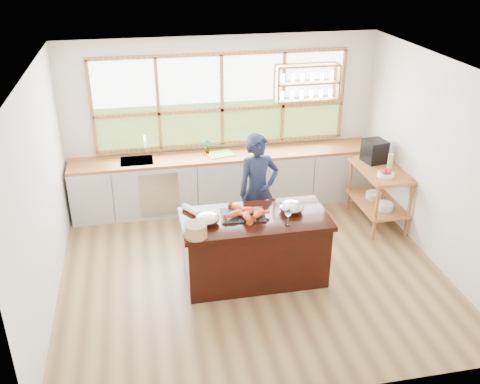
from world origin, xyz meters
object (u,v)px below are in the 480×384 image
object	(u,v)px
espresso_machine	(375,151)
wicker_basket	(196,231)
island	(255,248)
cook	(258,190)

from	to	relation	value
espresso_machine	wicker_basket	size ratio (longest dim) A/B	1.33
espresso_machine	island	bearing A→B (deg)	-157.20
wicker_basket	cook	bearing A→B (deg)	49.79
cook	wicker_basket	bearing A→B (deg)	-140.72
cook	wicker_basket	size ratio (longest dim) A/B	6.41
island	cook	size ratio (longest dim) A/B	1.11
espresso_machine	wicker_basket	bearing A→B (deg)	-159.51
island	cook	bearing A→B (deg)	74.57
cook	wicker_basket	world-z (taller)	cook
island	espresso_machine	world-z (taller)	espresso_machine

